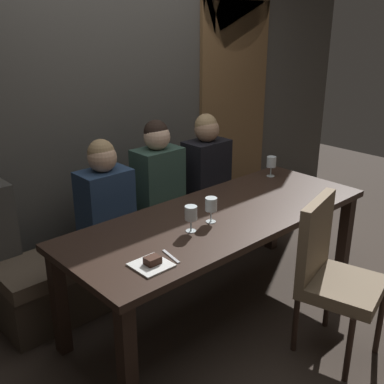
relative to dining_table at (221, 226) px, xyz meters
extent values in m
plane|color=#382D26|center=(0.00, 0.00, -0.65)|extent=(9.00, 9.00, 0.00)
cube|color=#4C4944|center=(0.00, 1.22, 0.85)|extent=(6.00, 0.12, 3.00)
cube|color=brown|center=(1.35, 1.15, 0.40)|extent=(0.90, 0.05, 2.10)
cube|color=black|center=(-1.03, -0.35, -0.30)|extent=(0.08, 0.08, 0.69)
cube|color=black|center=(1.03, -0.35, -0.30)|extent=(0.08, 0.08, 0.69)
cube|color=black|center=(-1.03, 0.35, -0.30)|extent=(0.08, 0.08, 0.69)
cube|color=black|center=(1.03, 0.35, -0.30)|extent=(0.08, 0.08, 0.69)
cube|color=#302119|center=(0.00, 0.00, 0.07)|extent=(2.20, 0.84, 0.04)
cube|color=#40352A|center=(0.00, 0.70, -0.48)|extent=(2.50, 0.40, 0.35)
cube|color=brown|center=(0.00, 0.70, -0.25)|extent=(2.50, 0.44, 0.10)
cylinder|color=#302119|center=(0.03, -0.98, -0.44)|extent=(0.04, 0.04, 0.42)
cylinder|color=#302119|center=(0.39, -0.98, -0.44)|extent=(0.04, 0.04, 0.42)
cylinder|color=#302119|center=(0.03, -0.62, -0.44)|extent=(0.04, 0.04, 0.42)
cylinder|color=#302119|center=(0.39, -0.62, -0.44)|extent=(0.04, 0.04, 0.42)
cube|color=#7F6B51|center=(0.21, -0.80, -0.19)|extent=(0.53, 0.53, 0.08)
cube|color=#7F6B51|center=(0.16, -0.62, 0.09)|extent=(0.44, 0.17, 0.48)
cube|color=navy|center=(-0.45, 0.69, 0.06)|extent=(0.36, 0.24, 0.53)
sphere|color=tan|center=(-0.45, 0.69, 0.41)|extent=(0.20, 0.20, 0.20)
sphere|color=#9E7F56|center=(-0.45, 0.70, 0.45)|extent=(0.18, 0.18, 0.18)
cube|color=#2D473D|center=(0.04, 0.71, 0.09)|extent=(0.36, 0.24, 0.58)
sphere|color=#DBB293|center=(0.04, 0.71, 0.47)|extent=(0.20, 0.20, 0.20)
sphere|color=black|center=(0.04, 0.72, 0.51)|extent=(0.18, 0.18, 0.18)
cube|color=black|center=(0.52, 0.67, 0.08)|extent=(0.36, 0.24, 0.57)
sphere|color=tan|center=(0.52, 0.67, 0.46)|extent=(0.20, 0.20, 0.20)
sphere|color=#9E7F56|center=(0.52, 0.68, 0.49)|extent=(0.18, 0.18, 0.18)
cylinder|color=silver|center=(-0.14, -0.04, 0.09)|extent=(0.06, 0.06, 0.00)
cylinder|color=silver|center=(-0.14, -0.04, 0.13)|extent=(0.01, 0.01, 0.07)
cylinder|color=silver|center=(-0.14, -0.04, 0.21)|extent=(0.08, 0.08, 0.08)
cylinder|color=silver|center=(0.85, 0.27, 0.09)|extent=(0.06, 0.06, 0.00)
cylinder|color=silver|center=(0.85, 0.27, 0.13)|extent=(0.01, 0.01, 0.07)
cylinder|color=silver|center=(0.85, 0.27, 0.21)|extent=(0.08, 0.08, 0.08)
cylinder|color=gold|center=(0.85, 0.27, 0.19)|extent=(0.07, 0.07, 0.04)
cylinder|color=silver|center=(-0.33, -0.06, 0.09)|extent=(0.06, 0.06, 0.00)
cylinder|color=silver|center=(-0.33, -0.06, 0.13)|extent=(0.01, 0.01, 0.07)
cylinder|color=silver|center=(-0.33, -0.06, 0.21)|extent=(0.08, 0.08, 0.08)
cylinder|color=maroon|center=(-0.33, -0.06, 0.18)|extent=(0.07, 0.07, 0.03)
cube|color=white|center=(-0.76, -0.23, 0.09)|extent=(0.19, 0.19, 0.01)
cube|color=#381E14|center=(-0.75, -0.23, 0.12)|extent=(0.08, 0.06, 0.04)
cube|color=silver|center=(-0.62, -0.22, 0.09)|extent=(0.05, 0.17, 0.01)
camera|label=1|loc=(-2.08, -1.96, 1.32)|focal=43.99mm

